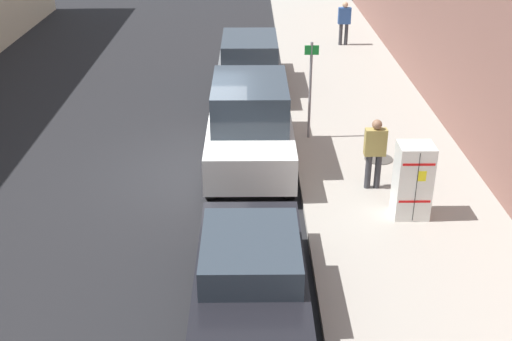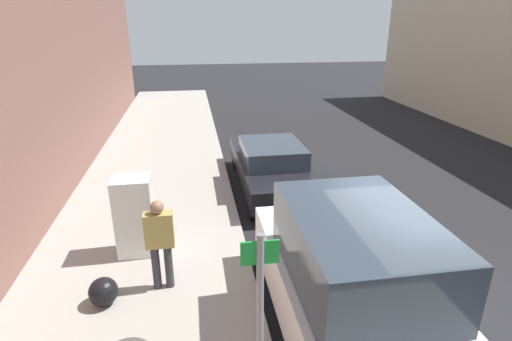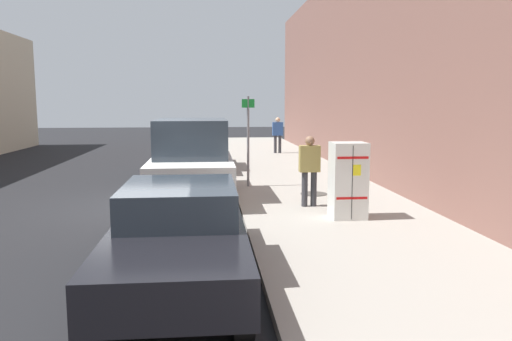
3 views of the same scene
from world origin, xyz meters
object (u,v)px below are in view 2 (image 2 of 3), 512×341
discarded_refrigerator (135,216)px  parked_van_white (354,285)px  parked_sedan_dark (271,165)px  trash_bag (103,292)px  pedestrian_standing_near (160,239)px  street_sign_post (260,335)px

discarded_refrigerator → parked_van_white: (3.31, -2.86, 0.10)m
discarded_refrigerator → parked_sedan_dark: size_ratio=0.34×
trash_bag → parked_van_white: (3.68, -1.33, 0.66)m
discarded_refrigerator → pedestrian_standing_near: bearing=-65.4°
pedestrian_standing_near → parked_sedan_dark: 5.11m
parked_van_white → parked_sedan_dark: bearing=90.0°
pedestrian_standing_near → parked_sedan_dark: size_ratio=0.35×
street_sign_post → parked_van_white: size_ratio=0.54×
pedestrian_standing_near → parked_van_white: bearing=70.4°
pedestrian_standing_near → parked_van_white: 3.19m
trash_bag → parked_sedan_dark: bearing=51.3°
trash_bag → parked_van_white: size_ratio=0.10×
street_sign_post → pedestrian_standing_near: 3.19m
street_sign_post → parked_sedan_dark: 7.43m
discarded_refrigerator → pedestrian_standing_near: 1.37m
trash_bag → parked_van_white: parked_van_white is taller
trash_bag → discarded_refrigerator: bearing=76.4°
discarded_refrigerator → street_sign_post: street_sign_post is taller
parked_van_white → parked_sedan_dark: parked_van_white is taller
discarded_refrigerator → pedestrian_standing_near: size_ratio=0.97×
street_sign_post → trash_bag: street_sign_post is taller
trash_bag → parked_sedan_dark: 5.90m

